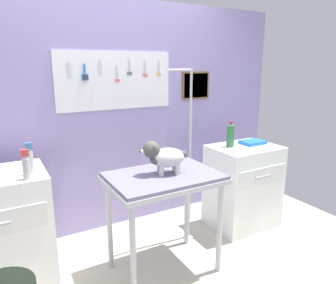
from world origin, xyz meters
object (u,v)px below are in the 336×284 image
object	(u,v)px
grooming_arm	(189,164)
dog	(163,156)
grooming_table	(164,186)
cabinet_right	(243,186)
conditioner_bottle	(26,167)
soda_bottle	(230,135)

from	to	relation	value
grooming_arm	dog	xyz separation A→B (m)	(-0.45, -0.31, 0.22)
grooming_table	dog	xyz separation A→B (m)	(0.00, 0.01, 0.24)
grooming_arm	cabinet_right	distance (m)	0.74
grooming_table	grooming_arm	xyz separation A→B (m)	(0.45, 0.32, 0.02)
cabinet_right	conditioner_bottle	bearing A→B (deg)	-178.68
grooming_table	cabinet_right	xyz separation A→B (m)	(1.10, 0.27, -0.31)
grooming_arm	grooming_table	bearing A→B (deg)	-144.36
grooming_table	cabinet_right	size ratio (longest dim) A/B	1.02
grooming_table	dog	distance (m)	0.24
dog	conditioner_bottle	world-z (taller)	conditioner_bottle
grooming_table	dog	bearing A→B (deg)	85.77
grooming_arm	cabinet_right	world-z (taller)	grooming_arm
grooming_table	grooming_arm	world-z (taller)	grooming_arm
grooming_arm	soda_bottle	world-z (taller)	grooming_arm
soda_bottle	grooming_arm	bearing A→B (deg)	-177.70
dog	soda_bottle	bearing A→B (deg)	19.04
grooming_table	soda_bottle	xyz separation A→B (m)	(0.96, 0.34, 0.24)
dog	grooming_table	bearing A→B (deg)	-94.23
grooming_arm	cabinet_right	size ratio (longest dim) A/B	1.90
soda_bottle	conditioner_bottle	bearing A→B (deg)	-176.53
soda_bottle	dog	bearing A→B (deg)	-160.96
soda_bottle	grooming_table	bearing A→B (deg)	-160.32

